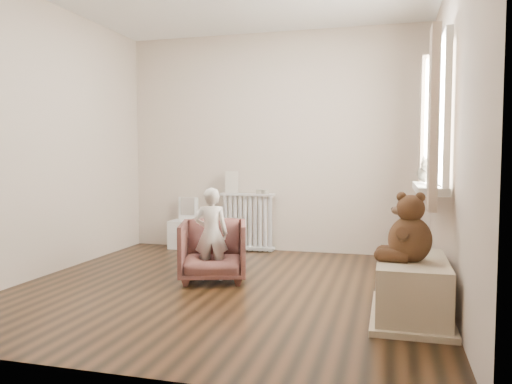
% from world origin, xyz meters
% --- Properties ---
extents(floor, '(3.60, 3.60, 0.01)m').
position_xyz_m(floor, '(0.00, 0.00, 0.00)').
color(floor, black).
rests_on(floor, ground).
extents(back_wall, '(3.60, 0.02, 2.60)m').
position_xyz_m(back_wall, '(0.00, 1.80, 1.30)').
color(back_wall, beige).
rests_on(back_wall, ground).
extents(front_wall, '(3.60, 0.02, 2.60)m').
position_xyz_m(front_wall, '(0.00, -1.80, 1.30)').
color(front_wall, beige).
rests_on(front_wall, ground).
extents(left_wall, '(0.02, 3.60, 2.60)m').
position_xyz_m(left_wall, '(-1.80, 0.00, 1.30)').
color(left_wall, beige).
rests_on(left_wall, ground).
extents(right_wall, '(0.02, 3.60, 2.60)m').
position_xyz_m(right_wall, '(1.80, 0.00, 1.30)').
color(right_wall, beige).
rests_on(right_wall, ground).
extents(window, '(0.03, 0.90, 1.10)m').
position_xyz_m(window, '(1.76, 0.30, 1.45)').
color(window, white).
rests_on(window, right_wall).
extents(window_sill, '(0.22, 1.10, 0.06)m').
position_xyz_m(window_sill, '(1.67, 0.30, 0.87)').
color(window_sill, silver).
rests_on(window_sill, right_wall).
extents(curtain_left, '(0.06, 0.26, 1.30)m').
position_xyz_m(curtain_left, '(1.65, -0.27, 1.39)').
color(curtain_left, beige).
rests_on(curtain_left, right_wall).
extents(curtain_right, '(0.06, 0.26, 1.30)m').
position_xyz_m(curtain_right, '(1.65, 0.87, 1.39)').
color(curtain_right, beige).
rests_on(curtain_right, right_wall).
extents(radiator, '(0.66, 0.12, 0.69)m').
position_xyz_m(radiator, '(-0.29, 1.68, 0.39)').
color(radiator, silver).
rests_on(radiator, floor).
extents(paper_doll, '(0.16, 0.01, 0.26)m').
position_xyz_m(paper_doll, '(-0.49, 1.68, 0.82)').
color(paper_doll, beige).
rests_on(paper_doll, radiator).
extents(tin_a, '(0.09, 0.09, 0.05)m').
position_xyz_m(tin_a, '(-0.14, 1.68, 0.72)').
color(tin_a, '#A59E8C').
rests_on(tin_a, radiator).
extents(tin_b, '(0.09, 0.09, 0.05)m').
position_xyz_m(tin_b, '(-0.07, 1.68, 0.72)').
color(tin_b, '#A59E8C').
rests_on(tin_b, radiator).
extents(toy_vanity, '(0.40, 0.29, 0.63)m').
position_xyz_m(toy_vanity, '(-1.06, 1.65, 0.28)').
color(toy_vanity, silver).
rests_on(toy_vanity, floor).
extents(armchair, '(0.74, 0.75, 0.55)m').
position_xyz_m(armchair, '(-0.19, 0.20, 0.27)').
color(armchair, '#562E28').
rests_on(armchair, floor).
extents(child, '(0.35, 0.28, 0.83)m').
position_xyz_m(child, '(-0.19, 0.15, 0.44)').
color(child, silver).
rests_on(child, armchair).
extents(toy_bench, '(0.47, 0.89, 0.42)m').
position_xyz_m(toy_bench, '(1.52, -0.43, 0.20)').
color(toy_bench, beige).
rests_on(toy_bench, floor).
extents(teddy_bear, '(0.40, 0.32, 0.46)m').
position_xyz_m(teddy_bear, '(1.50, -0.52, 0.67)').
color(teddy_bear, '#372012').
rests_on(teddy_bear, toy_bench).
extents(plush_cat, '(0.19, 0.28, 0.22)m').
position_xyz_m(plush_cat, '(1.66, 0.44, 1.00)').
color(plush_cat, '#656154').
rests_on(plush_cat, window_sill).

